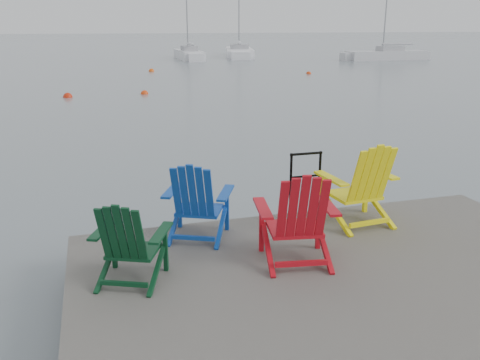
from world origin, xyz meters
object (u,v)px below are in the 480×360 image
object	(u,v)px
handrail	(305,177)
sailboat_far	(386,56)
chair_yellow	(361,184)
buoy_d	(151,71)
chair_red	(298,217)
chair_blue	(197,200)
sailboat_near	(189,55)
chair_green	(129,241)
buoy_a	(145,94)
buoy_c	(309,74)
sailboat_mid	(239,53)
buoy_b	(68,97)

from	to	relation	value
handrail	sailboat_far	world-z (taller)	sailboat_far
chair_yellow	buoy_d	size ratio (longest dim) A/B	2.93
chair_red	sailboat_far	xyz separation A→B (m)	(24.36, 37.62, -0.70)
chair_blue	sailboat_near	world-z (taller)	sailboat_near
chair_blue	sailboat_far	distance (m)	44.52
buoy_d	chair_green	bearing A→B (deg)	-97.04
buoy_a	buoy_c	bearing A→B (deg)	32.31
chair_blue	sailboat_mid	distance (m)	47.50
buoy_a	sailboat_mid	bearing A→B (deg)	65.35
sailboat_far	buoy_b	bearing A→B (deg)	123.79
sailboat_far	sailboat_mid	bearing A→B (deg)	52.55
sailboat_far	buoy_b	xyz separation A→B (m)	(-27.49, -18.47, -0.36)
chair_green	sailboat_near	bearing A→B (deg)	102.19
chair_blue	sailboat_far	bearing A→B (deg)	80.15
sailboat_mid	sailboat_near	bearing A→B (deg)	-139.66
sailboat_near	buoy_b	xyz separation A→B (m)	(-10.12, -24.51, -0.36)
buoy_b	buoy_d	distance (m)	13.32
buoy_d	chair_blue	bearing A→B (deg)	-95.57
handrail	buoy_a	distance (m)	17.89
handrail	buoy_b	world-z (taller)	handrail
chair_green	sailboat_mid	distance (m)	48.67
handrail	buoy_c	xyz separation A→B (m)	(11.06, 25.13, -1.04)
buoy_c	sailboat_far	bearing A→B (deg)	41.25
chair_red	buoy_d	size ratio (longest dim) A/B	2.82
sailboat_mid	buoy_b	world-z (taller)	sailboat_mid
chair_green	buoy_b	distance (m)	19.16
buoy_b	chair_yellow	bearing A→B (deg)	-76.48
chair_green	buoy_d	distance (m)	31.62
chair_blue	buoy_a	bearing A→B (deg)	110.97
chair_green	chair_red	xyz separation A→B (m)	(1.85, -0.06, 0.08)
chair_red	buoy_b	world-z (taller)	chair_red
chair_green	buoy_a	xyz separation A→B (m)	(2.13, 19.26, -0.97)
chair_blue	buoy_b	xyz separation A→B (m)	(-2.20, 18.15, -1.02)
chair_yellow	sailboat_mid	size ratio (longest dim) A/B	0.09
chair_green	sailboat_mid	xyz separation A→B (m)	(14.59, 46.42, -0.62)
handrail	chair_red	world-z (taller)	chair_red
chair_yellow	sailboat_far	world-z (taller)	sailboat_far
buoy_b	sailboat_near	bearing A→B (deg)	67.57
chair_yellow	buoy_a	world-z (taller)	chair_yellow
chair_red	chair_yellow	bearing A→B (deg)	43.78
chair_green	chair_blue	world-z (taller)	chair_blue
chair_green	chair_yellow	world-z (taller)	chair_yellow
chair_yellow	buoy_c	distance (m)	27.83
handrail	chair_blue	world-z (taller)	chair_blue
sailboat_near	sailboat_mid	bearing A→B (deg)	27.36
buoy_a	sailboat_near	bearing A→B (deg)	74.60
buoy_a	buoy_c	size ratio (longest dim) A/B	1.07
buoy_c	chair_green	bearing A→B (deg)	-117.19
buoy_b	buoy_c	bearing A→B (deg)	26.52
sailboat_far	buoy_a	distance (m)	30.24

